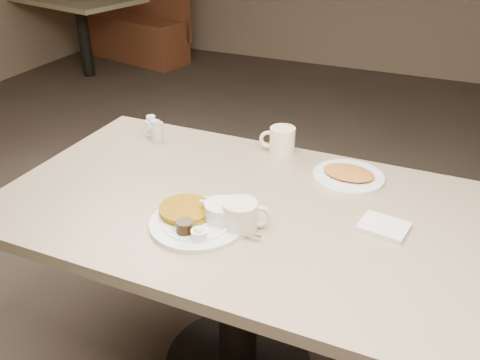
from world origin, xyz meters
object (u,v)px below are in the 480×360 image
at_px(diner_table, 238,246).
at_px(main_plate, 200,218).
at_px(coffee_mug_far, 281,140).
at_px(booth_back_left, 135,21).
at_px(creamer_left, 156,131).
at_px(hash_plate, 348,175).
at_px(creamer_right, 151,126).
at_px(coffee_mug_near, 242,216).

distance_m(diner_table, main_plate, 0.25).
height_order(diner_table, coffee_mug_far, coffee_mug_far).
bearing_deg(booth_back_left, main_plate, -53.26).
bearing_deg(diner_table, booth_back_left, 128.50).
xyz_separation_m(main_plate, creamer_left, (-0.43, 0.45, 0.01)).
height_order(main_plate, booth_back_left, booth_back_left).
bearing_deg(booth_back_left, hash_plate, -46.11).
bearing_deg(hash_plate, creamer_left, 179.25).
distance_m(coffee_mug_far, creamer_right, 0.53).
xyz_separation_m(main_plate, coffee_mug_far, (0.06, 0.54, 0.03)).
bearing_deg(diner_table, main_plate, -107.74).
relative_size(creamer_left, hash_plate, 0.30).
bearing_deg(diner_table, creamer_right, 147.42).
bearing_deg(creamer_left, main_plate, -46.46).
bearing_deg(main_plate, coffee_mug_near, 11.12).
xyz_separation_m(hash_plate, booth_back_left, (-2.96, 3.08, -0.35)).
height_order(coffee_mug_near, creamer_left, coffee_mug_near).
bearing_deg(main_plate, diner_table, 72.26).
relative_size(diner_table, coffee_mug_far, 10.58).
distance_m(diner_table, creamer_left, 0.60).
bearing_deg(creamer_left, diner_table, -31.84).
bearing_deg(creamer_left, creamer_right, 140.21).
relative_size(coffee_mug_near, coffee_mug_far, 1.06).
distance_m(diner_table, creamer_right, 0.66).
relative_size(hash_plate, booth_back_left, 0.17).
distance_m(main_plate, creamer_left, 0.62).
relative_size(main_plate, coffee_mug_near, 2.27).
height_order(coffee_mug_near, coffee_mug_far, coffee_mug_far).
xyz_separation_m(creamer_left, hash_plate, (0.76, -0.01, -0.02)).
relative_size(diner_table, creamer_left, 18.75).
distance_m(main_plate, coffee_mug_far, 0.55).
bearing_deg(main_plate, creamer_right, 134.11).
relative_size(coffee_mug_far, creamer_left, 1.77).
distance_m(main_plate, creamer_right, 0.68).
bearing_deg(creamer_right, creamer_left, -39.79).
xyz_separation_m(diner_table, coffee_mug_near, (0.07, -0.13, 0.22)).
height_order(coffee_mug_near, hash_plate, coffee_mug_near).
bearing_deg(main_plate, booth_back_left, 126.74).
relative_size(coffee_mug_near, creamer_left, 1.88).
bearing_deg(coffee_mug_far, diner_table, -90.92).
bearing_deg(main_plate, hash_plate, 53.02).
relative_size(coffee_mug_near, booth_back_left, 0.10).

